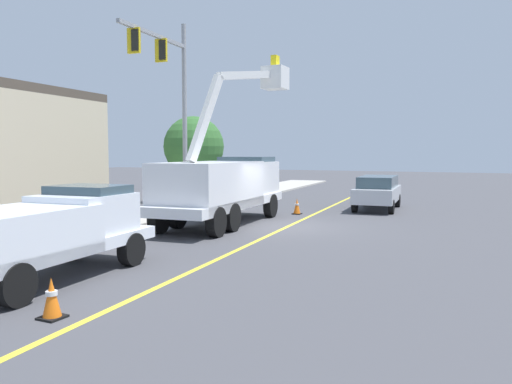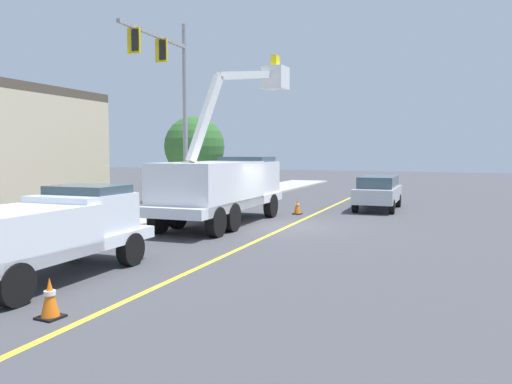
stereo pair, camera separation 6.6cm
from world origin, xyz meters
name	(u,v)px [view 1 (the left image)]	position (x,y,z in m)	size (l,w,h in m)	color
ground	(288,227)	(0.00, 0.00, 0.00)	(120.00, 120.00, 0.00)	#47474C
sidewalk_far_side	(133,217)	(-0.59, 7.07, 0.06)	(60.00, 3.60, 0.12)	#B2ADA3
lane_centre_stripe	(288,227)	(0.00, 0.00, 0.00)	(50.00, 0.16, 0.01)	yellow
utility_bucket_truck	(223,184)	(-0.43, 2.62, 1.61)	(8.38, 3.69, 6.80)	white
service_pickup_truck	(46,231)	(-9.93, 1.86, 1.12)	(5.76, 2.56, 2.06)	white
passing_minivan	(378,190)	(7.46, -1.89, 0.97)	(4.94, 2.29, 1.69)	silver
traffic_cone_leading	(52,298)	(-11.84, -0.36, 0.36)	(0.40, 0.40, 0.72)	black
traffic_cone_mid_front	(297,206)	(3.87, 1.09, 0.37)	(0.40, 0.40, 0.74)	black
traffic_signal_mast	(170,86)	(1.09, 6.19, 5.89)	(5.24, 0.74, 8.94)	gray
street_tree_right	(194,147)	(6.71, 8.56, 3.22)	(3.49, 3.49, 4.98)	brown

